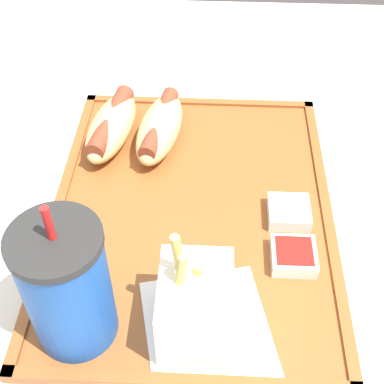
# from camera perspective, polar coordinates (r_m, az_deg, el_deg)

# --- Properties ---
(dining_table) EXTENTS (1.06, 0.83, 0.71)m
(dining_table) POSITION_cam_1_polar(r_m,az_deg,el_deg) (0.95, 0.78, -15.65)
(dining_table) COLOR beige
(dining_table) RESTS_ON ground_plane
(food_tray) EXTENTS (0.44, 0.33, 0.01)m
(food_tray) POSITION_cam_1_polar(r_m,az_deg,el_deg) (0.64, 0.00, -2.16)
(food_tray) COLOR brown
(food_tray) RESTS_ON dining_table
(paper_napkin) EXTENTS (0.16, 0.15, 0.00)m
(paper_napkin) POSITION_cam_1_polar(r_m,az_deg,el_deg) (0.54, 1.75, -14.86)
(paper_napkin) COLOR white
(paper_napkin) RESTS_ON food_tray
(soda_cup) EXTENTS (0.08, 0.08, 0.17)m
(soda_cup) POSITION_cam_1_polar(r_m,az_deg,el_deg) (0.50, -13.19, -9.78)
(soda_cup) COLOR #194CA5
(soda_cup) RESTS_ON food_tray
(hot_dog_far) EXTENTS (0.15, 0.08, 0.05)m
(hot_dog_far) POSITION_cam_1_polar(r_m,az_deg,el_deg) (0.72, -8.60, 7.01)
(hot_dog_far) COLOR #DBB270
(hot_dog_far) RESTS_ON food_tray
(hot_dog_near) EXTENTS (0.15, 0.07, 0.05)m
(hot_dog_near) POSITION_cam_1_polar(r_m,az_deg,el_deg) (0.71, -3.46, 6.90)
(hot_dog_near) COLOR #DBB270
(hot_dog_near) RESTS_ON food_tray
(fries_carton) EXTENTS (0.09, 0.07, 0.12)m
(fries_carton) POSITION_cam_1_polar(r_m,az_deg,el_deg) (0.51, 0.32, -12.01)
(fries_carton) COLOR silver
(fries_carton) RESTS_ON food_tray
(sauce_cup_mayo) EXTENTS (0.05, 0.05, 0.02)m
(sauce_cup_mayo) POSITION_cam_1_polar(r_m,az_deg,el_deg) (0.63, 10.30, -2.07)
(sauce_cup_mayo) COLOR silver
(sauce_cup_mayo) RESTS_ON food_tray
(sauce_cup_ketchup) EXTENTS (0.05, 0.05, 0.02)m
(sauce_cup_ketchup) POSITION_cam_1_polar(r_m,az_deg,el_deg) (0.59, 10.78, -6.66)
(sauce_cup_ketchup) COLOR silver
(sauce_cup_ketchup) RESTS_ON food_tray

